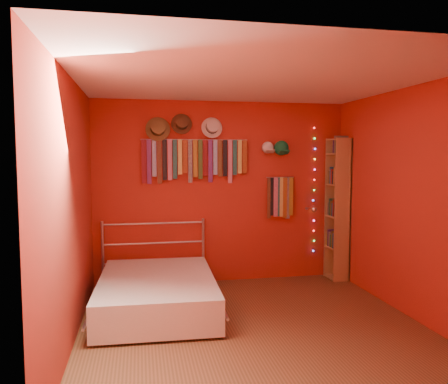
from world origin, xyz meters
TOP-DOWN VIEW (x-y plane):
  - ground at (0.00, 0.00)m, footprint 3.50×3.50m
  - back_wall at (0.00, 1.75)m, footprint 3.50×0.02m
  - right_wall at (1.75, 0.00)m, footprint 0.02×3.50m
  - left_wall at (-1.75, 0.00)m, footprint 0.02×3.50m
  - ceiling at (0.00, 0.00)m, footprint 3.50×3.50m
  - tie_rack at (-0.40, 1.68)m, footprint 1.45×0.03m
  - small_tie_rack at (0.82, 1.69)m, footprint 0.40×0.03m
  - fedora_olive at (-0.88, 1.65)m, footprint 0.32×0.18m
  - fedora_brown at (-0.56, 1.66)m, footprint 0.28×0.15m
  - fedora_white at (-0.15, 1.65)m, footprint 0.29×0.15m
  - cap_white at (0.64, 1.70)m, footprint 0.17×0.22m
  - cap_green at (0.84, 1.70)m, footprint 0.19×0.24m
  - fairy_lights at (1.34, 1.71)m, footprint 0.05×0.02m
  - reading_lamp at (1.24, 1.50)m, footprint 0.07×0.32m
  - bookshelf at (1.66, 1.53)m, footprint 0.25×0.34m
  - bed at (-0.95, 0.70)m, footprint 1.43×1.90m

SIDE VIEW (x-z plane):
  - ground at x=0.00m, z-range 0.00..0.00m
  - bed at x=-0.95m, z-range -0.24..0.66m
  - reading_lamp at x=1.24m, z-range 0.97..1.06m
  - bookshelf at x=1.66m, z-range 0.02..2.02m
  - small_tie_rack at x=0.82m, z-range 0.88..1.48m
  - back_wall at x=0.00m, z-range 0.00..2.50m
  - right_wall at x=1.75m, z-range 0.00..2.50m
  - left_wall at x=-1.75m, z-range 0.00..2.50m
  - fairy_lights at x=1.34m, z-range 0.36..2.16m
  - tie_rack at x=-0.40m, z-range 1.42..2.02m
  - cap_green at x=0.84m, z-range 1.77..1.96m
  - cap_white at x=0.64m, z-range 1.78..1.95m
  - fedora_olive at x=-0.88m, z-range 1.96..2.28m
  - fedora_white at x=-0.15m, z-range 2.00..2.28m
  - fedora_brown at x=-0.56m, z-range 2.05..2.32m
  - ceiling at x=0.00m, z-range 2.49..2.51m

